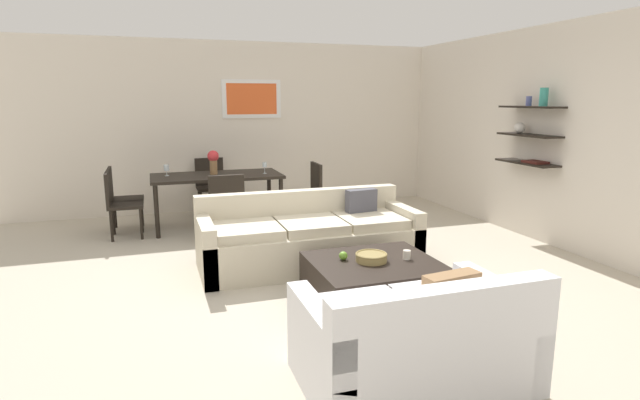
% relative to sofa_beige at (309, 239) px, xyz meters
% --- Properties ---
extents(ground_plane, '(18.00, 18.00, 0.00)m').
position_rel_sofa_beige_xyz_m(ground_plane, '(0.09, -0.34, -0.29)').
color(ground_plane, '#BCB29E').
extents(back_wall_unit, '(8.40, 0.09, 2.70)m').
position_rel_sofa_beige_xyz_m(back_wall_unit, '(0.39, 3.19, 1.06)').
color(back_wall_unit, silver).
rests_on(back_wall_unit, ground).
extents(right_wall_shelf_unit, '(0.34, 8.20, 2.70)m').
position_rel_sofa_beige_xyz_m(right_wall_shelf_unit, '(3.12, 0.26, 1.06)').
color(right_wall_shelf_unit, silver).
rests_on(right_wall_shelf_unit, ground).
extents(sofa_beige, '(2.36, 0.90, 0.78)m').
position_rel_sofa_beige_xyz_m(sofa_beige, '(0.00, 0.00, 0.00)').
color(sofa_beige, beige).
rests_on(sofa_beige, ground).
extents(loveseat_white, '(1.42, 0.90, 0.78)m').
position_rel_sofa_beige_xyz_m(loveseat_white, '(-0.06, -2.48, 0.00)').
color(loveseat_white, white).
rests_on(loveseat_white, ground).
extents(coffee_table, '(1.11, 0.99, 0.38)m').
position_rel_sofa_beige_xyz_m(coffee_table, '(0.24, -1.18, -0.10)').
color(coffee_table, black).
rests_on(coffee_table, ground).
extents(decorative_bowl, '(0.29, 0.29, 0.08)m').
position_rel_sofa_beige_xyz_m(decorative_bowl, '(0.22, -1.16, 0.13)').
color(decorative_bowl, '#99844C').
rests_on(decorative_bowl, coffee_table).
extents(candle_jar, '(0.07, 0.07, 0.08)m').
position_rel_sofa_beige_xyz_m(candle_jar, '(0.55, -1.21, 0.13)').
color(candle_jar, silver).
rests_on(candle_jar, coffee_table).
extents(apple_on_coffee_table, '(0.08, 0.08, 0.08)m').
position_rel_sofa_beige_xyz_m(apple_on_coffee_table, '(-0.00, -1.05, 0.13)').
color(apple_on_coffee_table, '#669E2D').
rests_on(apple_on_coffee_table, coffee_table).
extents(dining_table, '(1.79, 0.88, 0.75)m').
position_rel_sofa_beige_xyz_m(dining_table, '(-0.73, 2.04, 0.39)').
color(dining_table, black).
rests_on(dining_table, ground).
extents(dining_chair_head, '(0.44, 0.44, 0.88)m').
position_rel_sofa_beige_xyz_m(dining_chair_head, '(-0.73, 2.88, 0.21)').
color(dining_chair_head, black).
rests_on(dining_chair_head, ground).
extents(dining_chair_left_near, '(0.44, 0.44, 0.88)m').
position_rel_sofa_beige_xyz_m(dining_chair_left_near, '(-2.04, 1.84, 0.21)').
color(dining_chair_left_near, black).
rests_on(dining_chair_left_near, ground).
extents(dining_chair_right_near, '(0.44, 0.44, 0.88)m').
position_rel_sofa_beige_xyz_m(dining_chair_right_near, '(0.57, 1.84, 0.21)').
color(dining_chair_right_near, black).
rests_on(dining_chair_right_near, ground).
extents(dining_chair_left_far, '(0.44, 0.44, 0.88)m').
position_rel_sofa_beige_xyz_m(dining_chair_left_far, '(-2.04, 2.23, 0.21)').
color(dining_chair_left_far, black).
rests_on(dining_chair_left_far, ground).
extents(dining_chair_foot, '(0.44, 0.44, 0.88)m').
position_rel_sofa_beige_xyz_m(dining_chair_foot, '(-0.73, 1.19, 0.21)').
color(dining_chair_foot, black).
rests_on(dining_chair_foot, ground).
extents(wine_glass_left_far, '(0.07, 0.07, 0.15)m').
position_rel_sofa_beige_xyz_m(wine_glass_left_far, '(-1.40, 2.14, 0.57)').
color(wine_glass_left_far, silver).
rests_on(wine_glass_left_far, dining_table).
extents(wine_glass_head, '(0.06, 0.06, 0.17)m').
position_rel_sofa_beige_xyz_m(wine_glass_head, '(-0.73, 2.41, 0.57)').
color(wine_glass_head, silver).
rests_on(wine_glass_head, dining_table).
extents(wine_glass_right_near, '(0.06, 0.06, 0.16)m').
position_rel_sofa_beige_xyz_m(wine_glass_right_near, '(-0.07, 1.93, 0.58)').
color(wine_glass_right_near, silver).
rests_on(wine_glass_right_near, dining_table).
extents(centerpiece_vase, '(0.16, 0.16, 0.34)m').
position_rel_sofa_beige_xyz_m(centerpiece_vase, '(-0.77, 2.08, 0.66)').
color(centerpiece_vase, olive).
rests_on(centerpiece_vase, dining_table).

